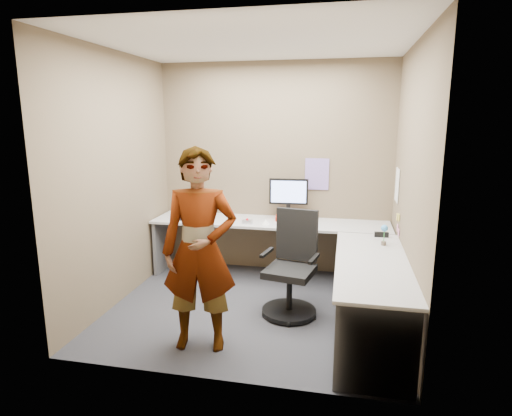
% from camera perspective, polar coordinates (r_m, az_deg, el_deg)
% --- Properties ---
extents(ground, '(3.00, 3.00, 0.00)m').
position_cam_1_polar(ground, '(4.71, -0.34, -13.25)').
color(ground, '#28282D').
rests_on(ground, ground).
extents(wall_back, '(3.00, 0.00, 3.00)m').
position_cam_1_polar(wall_back, '(5.57, 2.47, 5.21)').
color(wall_back, brown).
rests_on(wall_back, ground).
extents(wall_right, '(0.00, 2.70, 2.70)m').
position_cam_1_polar(wall_right, '(4.25, 19.81, 2.39)').
color(wall_right, brown).
rests_on(wall_right, ground).
extents(wall_left, '(0.00, 2.70, 2.70)m').
position_cam_1_polar(wall_left, '(4.85, -18.00, 3.61)').
color(wall_left, brown).
rests_on(wall_left, ground).
extents(ceiling, '(3.00, 3.00, 0.00)m').
position_cam_1_polar(ceiling, '(4.31, -0.39, 21.24)').
color(ceiling, white).
rests_on(ceiling, wall_back).
extents(desk, '(2.98, 2.58, 0.73)m').
position_cam_1_polar(desk, '(4.79, 5.78, -5.32)').
color(desk, '#B5B5B5').
rests_on(desk, ground).
extents(paper_ream, '(0.32, 0.24, 0.06)m').
position_cam_1_polar(paper_ream, '(5.45, 4.29, -1.27)').
color(paper_ream, red).
rests_on(paper_ream, desk).
extents(monitor, '(0.49, 0.16, 0.46)m').
position_cam_1_polar(monitor, '(5.40, 4.37, 1.91)').
color(monitor, black).
rests_on(monitor, paper_ream).
extents(laptop, '(0.33, 0.27, 0.23)m').
position_cam_1_polar(laptop, '(5.58, -8.62, -0.75)').
color(laptop, black).
rests_on(laptop, desk).
extents(trackball_mouse, '(0.12, 0.08, 0.07)m').
position_cam_1_polar(trackball_mouse, '(5.24, -1.15, -1.82)').
color(trackball_mouse, '#B7B7BC').
rests_on(trackball_mouse, desk).
extents(origami, '(0.10, 0.10, 0.06)m').
position_cam_1_polar(origami, '(5.21, 1.31, -1.87)').
color(origami, white).
rests_on(origami, desk).
extents(stapler, '(0.15, 0.04, 0.05)m').
position_cam_1_polar(stapler, '(4.86, 16.39, -3.42)').
color(stapler, black).
rests_on(stapler, desk).
extents(flower, '(0.07, 0.07, 0.22)m').
position_cam_1_polar(flower, '(4.53, 16.73, -3.04)').
color(flower, brown).
rests_on(flower, desk).
extents(calendar_purple, '(0.30, 0.01, 0.40)m').
position_cam_1_polar(calendar_purple, '(5.51, 8.12, 4.50)').
color(calendar_purple, '#846BB7').
rests_on(calendar_purple, wall_back).
extents(calendar_white, '(0.01, 0.28, 0.38)m').
position_cam_1_polar(calendar_white, '(5.15, 18.31, 2.93)').
color(calendar_white, white).
rests_on(calendar_white, wall_right).
extents(sticky_note_a, '(0.01, 0.07, 0.07)m').
position_cam_1_polar(sticky_note_a, '(4.86, 18.51, -1.19)').
color(sticky_note_a, '#F2E059').
rests_on(sticky_note_a, wall_right).
extents(sticky_note_b, '(0.01, 0.07, 0.07)m').
position_cam_1_polar(sticky_note_b, '(4.94, 18.35, -2.53)').
color(sticky_note_b, pink).
rests_on(sticky_note_b, wall_right).
extents(sticky_note_c, '(0.01, 0.07, 0.07)m').
position_cam_1_polar(sticky_note_c, '(4.83, 18.48, -3.11)').
color(sticky_note_c, pink).
rests_on(sticky_note_c, wall_right).
extents(sticky_note_d, '(0.01, 0.07, 0.07)m').
position_cam_1_polar(sticky_note_d, '(5.02, 18.30, -1.14)').
color(sticky_note_d, '#F2E059').
rests_on(sticky_note_d, wall_right).
extents(office_chair, '(0.59, 0.57, 1.06)m').
position_cam_1_polar(office_chair, '(4.48, 4.76, -8.63)').
color(office_chair, black).
rests_on(office_chair, ground).
extents(person, '(0.71, 0.53, 1.77)m').
position_cam_1_polar(person, '(3.72, -7.54, -5.65)').
color(person, '#999399').
rests_on(person, ground).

